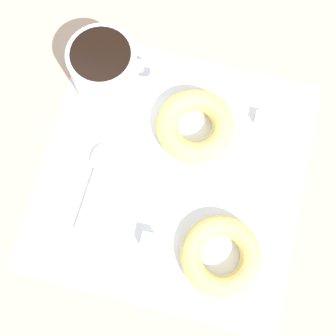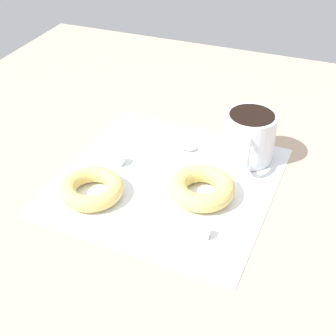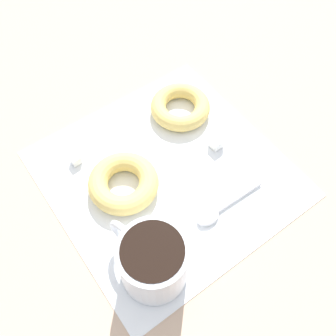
% 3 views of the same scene
% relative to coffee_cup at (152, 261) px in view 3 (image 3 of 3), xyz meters
% --- Properties ---
extents(ground_plane, '(1.20, 1.20, 0.02)m').
position_rel_coffee_cup_xyz_m(ground_plane, '(0.09, 0.11, -0.06)').
color(ground_plane, tan).
extents(napkin, '(0.37, 0.37, 0.00)m').
position_rel_coffee_cup_xyz_m(napkin, '(0.11, 0.11, -0.05)').
color(napkin, white).
rests_on(napkin, ground_plane).
extents(coffee_cup, '(0.09, 0.12, 0.09)m').
position_rel_coffee_cup_xyz_m(coffee_cup, '(0.00, 0.00, 0.00)').
color(coffee_cup, silver).
rests_on(coffee_cup, napkin).
extents(donut_near_cup, '(0.11, 0.11, 0.03)m').
position_rel_coffee_cup_xyz_m(donut_near_cup, '(0.04, 0.13, -0.03)').
color(donut_near_cup, '#E5C66B').
rests_on(donut_near_cup, napkin).
extents(donut_far, '(0.10, 0.10, 0.03)m').
position_rel_coffee_cup_xyz_m(donut_far, '(0.21, 0.20, -0.03)').
color(donut_far, '#E5C66B').
rests_on(donut_far, napkin).
extents(spoon, '(0.12, 0.03, 0.01)m').
position_rel_coffee_cup_xyz_m(spoon, '(0.13, 0.01, -0.04)').
color(spoon, silver).
rests_on(spoon, napkin).
extents(sugar_cube, '(0.01, 0.01, 0.01)m').
position_rel_coffee_cup_xyz_m(sugar_cube, '(0.01, 0.22, -0.04)').
color(sugar_cube, white).
rests_on(sugar_cube, napkin).
extents(sugar_cube_extra, '(0.02, 0.02, 0.02)m').
position_rel_coffee_cup_xyz_m(sugar_cube_extra, '(0.21, 0.10, -0.04)').
color(sugar_cube_extra, white).
rests_on(sugar_cube_extra, napkin).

